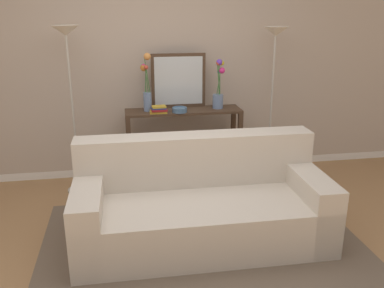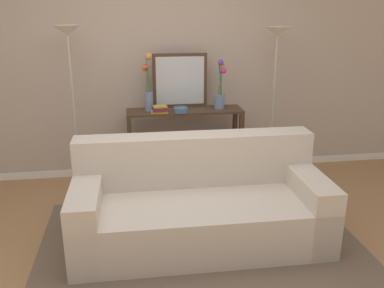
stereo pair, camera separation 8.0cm
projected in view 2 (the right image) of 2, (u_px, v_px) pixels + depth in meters
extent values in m
cube|color=#9E754C|center=(175.00, 268.00, 3.30)|extent=(16.00, 16.00, 0.02)
cube|color=white|center=(156.00, 166.00, 5.26)|extent=(12.00, 0.15, 0.09)
cube|color=#B7A899|center=(153.00, 56.00, 4.83)|extent=(12.00, 0.14, 2.64)
cube|color=brown|center=(202.00, 247.00, 3.55)|extent=(2.74, 2.02, 0.01)
cube|color=beige|center=(200.00, 220.00, 3.58)|extent=(2.13, 0.96, 0.42)
cube|color=beige|center=(195.00, 159.00, 3.76)|extent=(2.12, 0.28, 0.46)
cube|color=beige|center=(88.00, 219.00, 3.43)|extent=(0.25, 0.93, 0.60)
cube|color=beige|center=(305.00, 204.00, 3.68)|extent=(0.25, 0.93, 0.60)
cube|color=#473323|center=(185.00, 111.00, 4.68)|extent=(1.30, 0.34, 0.03)
cube|color=#473323|center=(185.00, 169.00, 4.90)|extent=(1.19, 0.29, 0.01)
cube|color=#473323|center=(131.00, 154.00, 4.59)|extent=(0.05, 0.05, 0.83)
cube|color=#473323|center=(241.00, 149.00, 4.77)|extent=(0.05, 0.05, 0.83)
cube|color=#473323|center=(130.00, 146.00, 4.86)|extent=(0.05, 0.05, 0.83)
cube|color=#473323|center=(234.00, 141.00, 5.04)|extent=(0.05, 0.05, 0.83)
cylinder|color=#B7B2A8|center=(81.00, 189.00, 4.69)|extent=(0.26, 0.26, 0.02)
cylinder|color=#B7B2A8|center=(75.00, 116.00, 4.43)|extent=(0.02, 0.02, 1.66)
cone|color=silver|center=(67.00, 30.00, 4.15)|extent=(0.28, 0.28, 0.10)
cylinder|color=#B7B2A8|center=(269.00, 177.00, 5.01)|extent=(0.26, 0.26, 0.02)
cylinder|color=#B7B2A8|center=(273.00, 110.00, 4.75)|extent=(0.02, 0.02, 1.63)
cone|color=silver|center=(278.00, 31.00, 4.48)|extent=(0.28, 0.28, 0.10)
cube|color=#473323|center=(180.00, 81.00, 4.71)|extent=(0.61, 0.02, 0.61)
cube|color=silver|center=(180.00, 81.00, 4.70)|extent=(0.54, 0.01, 0.54)
cylinder|color=#6B84AD|center=(149.00, 102.00, 4.60)|extent=(0.09, 0.09, 0.21)
cylinder|color=#3D7538|center=(148.00, 80.00, 4.51)|extent=(0.04, 0.01, 0.28)
sphere|color=#C24433|center=(147.00, 67.00, 4.45)|extent=(0.05, 0.05, 0.05)
cylinder|color=#3D7538|center=(147.00, 80.00, 4.53)|extent=(0.03, 0.04, 0.27)
sphere|color=#E82583|center=(145.00, 67.00, 4.49)|extent=(0.06, 0.06, 0.06)
cylinder|color=#3D7538|center=(147.00, 80.00, 4.53)|extent=(0.02, 0.02, 0.27)
sphere|color=#C07129|center=(145.00, 68.00, 4.50)|extent=(0.08, 0.08, 0.08)
cylinder|color=#3D7538|center=(148.00, 75.00, 4.49)|extent=(0.06, 0.03, 0.39)
sphere|color=#DA8B43|center=(149.00, 56.00, 4.42)|extent=(0.08, 0.08, 0.08)
cylinder|color=#6B84AD|center=(219.00, 101.00, 4.72)|extent=(0.12, 0.12, 0.16)
cylinder|color=#3D7538|center=(220.00, 83.00, 4.67)|extent=(0.04, 0.02, 0.25)
sphere|color=blue|center=(221.00, 72.00, 4.65)|extent=(0.05, 0.05, 0.05)
cylinder|color=#3D7538|center=(221.00, 83.00, 4.65)|extent=(0.01, 0.03, 0.27)
sphere|color=#EA2E88|center=(223.00, 71.00, 4.61)|extent=(0.07, 0.07, 0.07)
cylinder|color=#3D7538|center=(220.00, 79.00, 4.62)|extent=(0.02, 0.01, 0.36)
sphere|color=#683AC8|center=(221.00, 62.00, 4.55)|extent=(0.07, 0.07, 0.07)
cylinder|color=#3D7538|center=(220.00, 79.00, 4.62)|extent=(0.04, 0.01, 0.36)
sphere|color=#D54633|center=(220.00, 63.00, 4.55)|extent=(0.06, 0.06, 0.06)
cylinder|color=#3D7538|center=(221.00, 79.00, 4.63)|extent=(0.02, 0.03, 0.35)
sphere|color=gold|center=(223.00, 63.00, 4.57)|extent=(0.05, 0.05, 0.05)
cylinder|color=#4C7093|center=(181.00, 110.00, 4.57)|extent=(0.16, 0.16, 0.04)
torus|color=#4C7093|center=(181.00, 108.00, 4.56)|extent=(0.16, 0.16, 0.01)
cube|color=gold|center=(159.00, 112.00, 4.54)|extent=(0.19, 0.13, 0.02)
cube|color=maroon|center=(160.00, 110.00, 4.52)|extent=(0.17, 0.12, 0.02)
cube|color=navy|center=(160.00, 108.00, 4.52)|extent=(0.16, 0.12, 0.01)
cube|color=gold|center=(160.00, 106.00, 4.52)|extent=(0.16, 0.12, 0.02)
cube|color=navy|center=(141.00, 178.00, 4.85)|extent=(0.03, 0.17, 0.12)
cube|color=#BC3328|center=(145.00, 179.00, 4.86)|extent=(0.06, 0.15, 0.10)
cube|color=gold|center=(150.00, 178.00, 4.87)|extent=(0.05, 0.15, 0.12)
cube|color=#1E7075|center=(155.00, 178.00, 4.88)|extent=(0.05, 0.16, 0.10)
cube|color=maroon|center=(158.00, 177.00, 4.88)|extent=(0.03, 0.14, 0.12)
cube|color=#2D2D33|center=(162.00, 177.00, 4.89)|extent=(0.06, 0.16, 0.12)
cube|color=silver|center=(167.00, 177.00, 4.90)|extent=(0.05, 0.16, 0.11)
cube|color=#6B3360|center=(171.00, 177.00, 4.91)|extent=(0.06, 0.16, 0.10)
cube|color=tan|center=(176.00, 176.00, 4.91)|extent=(0.05, 0.14, 0.13)
cube|color=#236033|center=(180.00, 176.00, 4.92)|extent=(0.05, 0.16, 0.11)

